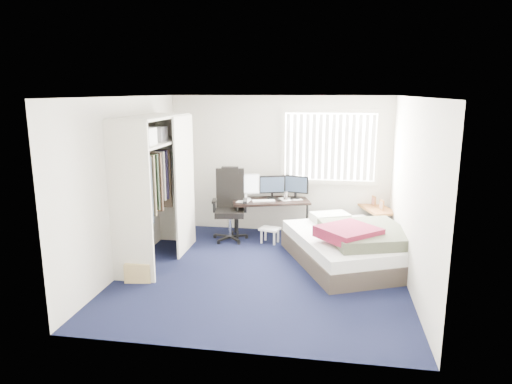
{
  "coord_description": "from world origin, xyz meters",
  "views": [
    {
      "loc": [
        0.92,
        -6.15,
        2.57
      ],
      "look_at": [
        -0.16,
        0.4,
        1.1
      ],
      "focal_mm": 32.0,
      "sensor_mm": 36.0,
      "label": 1
    }
  ],
  "objects_px": {
    "desk": "(270,197)",
    "bed": "(351,245)",
    "office_chair": "(230,212)",
    "nightstand": "(376,211)"
  },
  "relations": [
    {
      "from": "desk",
      "to": "bed",
      "type": "bearing_deg",
      "value": -39.66
    },
    {
      "from": "office_chair",
      "to": "nightstand",
      "type": "height_order",
      "value": "office_chair"
    },
    {
      "from": "nightstand",
      "to": "office_chair",
      "type": "bearing_deg",
      "value": -171.41
    },
    {
      "from": "desk",
      "to": "nightstand",
      "type": "height_order",
      "value": "desk"
    },
    {
      "from": "desk",
      "to": "office_chair",
      "type": "relative_size",
      "value": 1.16
    },
    {
      "from": "desk",
      "to": "nightstand",
      "type": "bearing_deg",
      "value": 2.84
    },
    {
      "from": "desk",
      "to": "bed",
      "type": "relative_size",
      "value": 0.59
    },
    {
      "from": "bed",
      "to": "office_chair",
      "type": "bearing_deg",
      "value": 157.37
    },
    {
      "from": "office_chair",
      "to": "bed",
      "type": "height_order",
      "value": "office_chair"
    },
    {
      "from": "office_chair",
      "to": "bed",
      "type": "bearing_deg",
      "value": -22.63
    }
  ]
}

